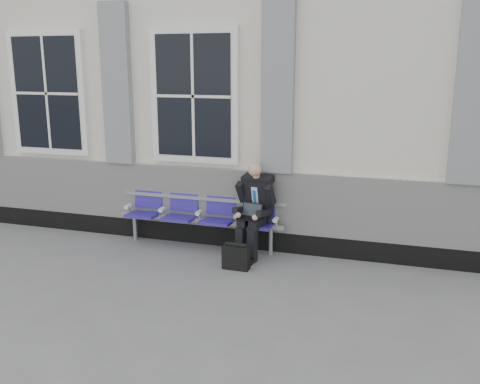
% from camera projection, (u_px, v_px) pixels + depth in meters
% --- Properties ---
extents(ground, '(70.00, 70.00, 0.00)m').
position_uv_depth(ground, '(132.00, 275.00, 7.05)').
color(ground, slate).
rests_on(ground, ground).
extents(station_building, '(14.40, 4.40, 4.49)m').
position_uv_depth(station_building, '(217.00, 91.00, 9.75)').
color(station_building, beige).
rests_on(station_building, ground).
extents(bench, '(2.60, 0.47, 0.91)m').
position_uv_depth(bench, '(200.00, 211.00, 8.01)').
color(bench, '#9EA0A3').
rests_on(bench, ground).
extents(businessman, '(0.57, 0.76, 1.37)m').
position_uv_depth(businessman, '(255.00, 206.00, 7.59)').
color(businessman, black).
rests_on(businessman, ground).
extents(briefcase, '(0.37, 0.16, 0.37)m').
position_uv_depth(briefcase, '(236.00, 257.00, 7.21)').
color(briefcase, black).
rests_on(briefcase, ground).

